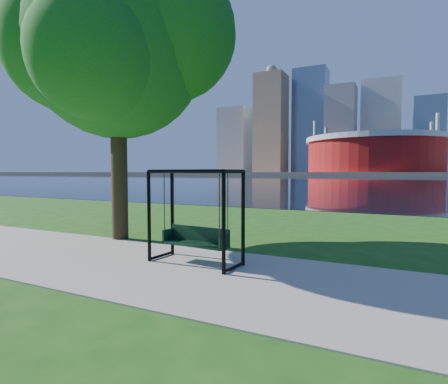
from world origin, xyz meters
The scene contains 8 objects.
ground centered at (0.00, 0.00, 0.00)m, with size 900.00×900.00×0.00m, color #1E5114.
path centered at (0.00, -0.50, 0.01)m, with size 120.00×4.00×0.03m, color #9E937F.
river centered at (0.00, 102.00, 0.01)m, with size 900.00×180.00×0.02m, color black.
far_bank centered at (0.00, 306.00, 1.00)m, with size 900.00×228.00×2.00m, color #937F60.
stadium centered at (-10.00, 235.00, 14.23)m, with size 83.00×83.00×32.00m.
skyline centered at (-4.27, 319.39, 35.89)m, with size 392.00×66.00×96.50m.
swing centered at (-0.60, 0.13, 1.03)m, with size 2.15×1.08×2.13m.
park_tree centered at (-4.24, 1.66, 5.89)m, with size 6.83×6.17×8.48m.
Camera 1 is at (3.40, -6.55, 2.07)m, focal length 28.00 mm.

